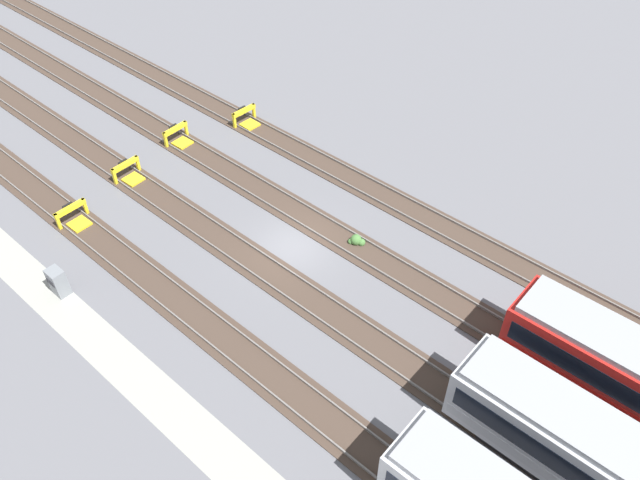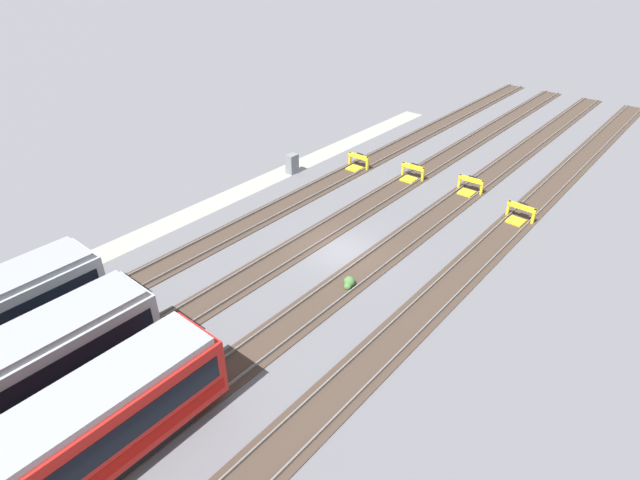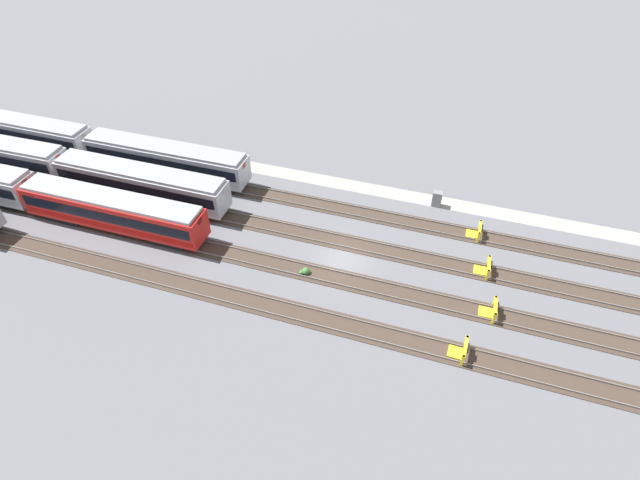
# 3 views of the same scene
# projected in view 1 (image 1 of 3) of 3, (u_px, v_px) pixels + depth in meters

# --- Properties ---
(ground_plane) EXTENTS (400.00, 400.00, 0.00)m
(ground_plane) POSITION_uv_depth(u_px,v_px,m) (293.00, 247.00, 35.05)
(ground_plane) COLOR slate
(service_walkway) EXTENTS (54.00, 2.00, 0.01)m
(service_walkway) POSITION_uv_depth(u_px,v_px,m) (130.00, 371.00, 29.03)
(service_walkway) COLOR #9E9E93
(service_walkway) RESTS_ON ground
(rail_track_nearest) EXTENTS (90.00, 2.24, 0.21)m
(rail_track_nearest) POSITION_uv_depth(u_px,v_px,m) (198.00, 318.00, 31.26)
(rail_track_nearest) COLOR #47382D
(rail_track_nearest) RESTS_ON ground
(rail_track_near_inner) EXTENTS (90.00, 2.24, 0.21)m
(rail_track_near_inner) POSITION_uv_depth(u_px,v_px,m) (263.00, 268.00, 33.77)
(rail_track_near_inner) COLOR #47382D
(rail_track_near_inner) RESTS_ON ground
(rail_track_middle) EXTENTS (90.00, 2.24, 0.21)m
(rail_track_middle) POSITION_uv_depth(u_px,v_px,m) (320.00, 225.00, 36.28)
(rail_track_middle) COLOR #47382D
(rail_track_middle) RESTS_ON ground
(rail_track_far_inner) EXTENTS (90.00, 2.24, 0.21)m
(rail_track_far_inner) POSITION_uv_depth(u_px,v_px,m) (369.00, 188.00, 38.79)
(rail_track_far_inner) COLOR #47382D
(rail_track_far_inner) RESTS_ON ground
(bumper_stop_nearest_track) EXTENTS (1.35, 2.00, 1.22)m
(bumper_stop_nearest_track) POSITION_uv_depth(u_px,v_px,m) (75.00, 217.00, 36.12)
(bumper_stop_nearest_track) COLOR yellow
(bumper_stop_nearest_track) RESTS_ON ground
(bumper_stop_near_inner_track) EXTENTS (1.37, 2.01, 1.22)m
(bumper_stop_near_inner_track) POSITION_uv_depth(u_px,v_px,m) (129.00, 172.00, 39.16)
(bumper_stop_near_inner_track) COLOR yellow
(bumper_stop_near_inner_track) RESTS_ON ground
(bumper_stop_middle_track) EXTENTS (1.37, 2.01, 1.22)m
(bumper_stop_middle_track) POSITION_uv_depth(u_px,v_px,m) (178.00, 136.00, 42.04)
(bumper_stop_middle_track) COLOR yellow
(bumper_stop_middle_track) RESTS_ON ground
(bumper_stop_far_inner_track) EXTENTS (1.38, 2.01, 1.22)m
(bumper_stop_far_inner_track) POSITION_uv_depth(u_px,v_px,m) (247.00, 118.00, 43.67)
(bumper_stop_far_inner_track) COLOR yellow
(bumper_stop_far_inner_track) RESTS_ON ground
(electrical_cabinet) EXTENTS (0.90, 0.73, 1.60)m
(electrical_cabinet) POSITION_uv_depth(u_px,v_px,m) (58.00, 282.00, 32.02)
(electrical_cabinet) COLOR gray
(electrical_cabinet) RESTS_ON ground
(weed_clump) EXTENTS (0.92, 0.70, 0.64)m
(weed_clump) POSITION_uv_depth(u_px,v_px,m) (357.00, 241.00, 35.06)
(weed_clump) COLOR #4C7F3D
(weed_clump) RESTS_ON ground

